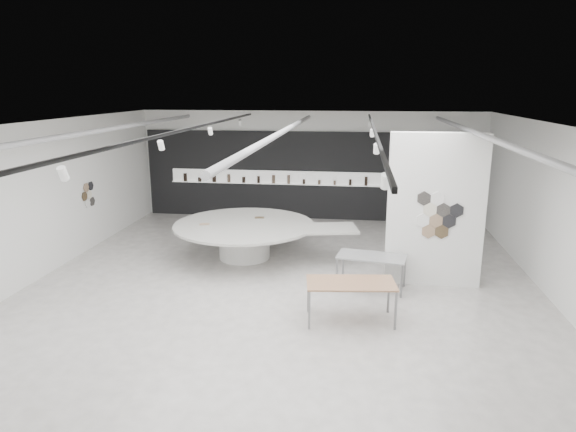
# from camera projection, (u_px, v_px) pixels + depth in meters

# --- Properties ---
(room) EXTENTS (12.02, 14.02, 3.82)m
(room) POSITION_uv_depth(u_px,v_px,m) (276.00, 204.00, 11.36)
(room) COLOR beige
(room) RESTS_ON ground
(back_wall_display) EXTENTS (11.80, 0.27, 3.10)m
(back_wall_display) POSITION_uv_depth(u_px,v_px,m) (307.00, 176.00, 18.15)
(back_wall_display) COLOR black
(back_wall_display) RESTS_ON ground
(partition_column) EXTENTS (2.20, 0.38, 3.60)m
(partition_column) POSITION_uv_depth(u_px,v_px,m) (435.00, 210.00, 11.91)
(partition_column) COLOR white
(partition_column) RESTS_ON ground
(display_island) EXTENTS (5.41, 4.53, 0.98)m
(display_island) POSITION_uv_depth(u_px,v_px,m) (247.00, 236.00, 14.05)
(display_island) COLOR white
(display_island) RESTS_ON ground
(sample_table_wood) EXTENTS (1.85, 1.08, 0.82)m
(sample_table_wood) POSITION_uv_depth(u_px,v_px,m) (351.00, 285.00, 10.19)
(sample_table_wood) COLOR #9A6E4F
(sample_table_wood) RESTS_ON ground
(sample_table_stone) EXTENTS (1.67, 1.04, 0.80)m
(sample_table_stone) POSITION_uv_depth(u_px,v_px,m) (372.00, 259.00, 11.85)
(sample_table_stone) COLOR gray
(sample_table_stone) RESTS_ON ground
(kitchen_counter) EXTENTS (1.74, 0.69, 1.37)m
(kitchen_counter) POSITION_uv_depth(u_px,v_px,m) (413.00, 211.00, 17.52)
(kitchen_counter) COLOR white
(kitchen_counter) RESTS_ON ground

